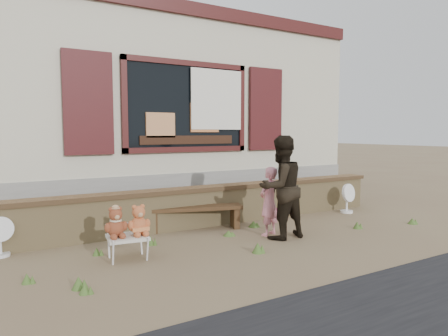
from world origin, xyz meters
TOP-DOWN VIEW (x-y plane):
  - ground at (0.00, 0.00)m, footprint 80.00×80.00m
  - shopfront at (0.00, 4.49)m, footprint 8.04×5.13m
  - brick_wall at (0.00, 1.00)m, footprint 7.10×0.36m
  - bench at (-0.42, 0.80)m, footprint 1.54×0.75m
  - folding_chair at (-1.81, -0.13)m, footprint 0.53×0.48m
  - teddy_bear_left at (-1.95, -0.11)m, footprint 0.31×0.27m
  - teddy_bear_right at (-1.67, -0.14)m, footprint 0.31×0.28m
  - child at (0.40, -0.07)m, footprint 0.45×0.37m
  - adult at (0.45, -0.30)m, footprint 0.76×0.61m
  - fan_left at (-3.17, 0.80)m, footprint 0.33×0.22m
  - fan_right at (2.75, 0.53)m, footprint 0.37×0.24m
  - grass_tufts at (-0.33, -0.28)m, footprint 6.06×1.58m

SIDE VIEW (x-z plane):
  - ground at x=0.00m, z-range 0.00..0.00m
  - grass_tufts at x=-0.33m, z-range -0.01..0.13m
  - fan_left at x=-3.17m, z-range 0.00..0.52m
  - folding_chair at x=-1.81m, z-range 0.12..0.42m
  - bench at x=-0.42m, z-range 0.09..0.48m
  - fan_right at x=2.75m, z-range 0.00..0.57m
  - brick_wall at x=0.00m, z-range 0.01..0.67m
  - teddy_bear_left at x=-1.95m, z-range 0.30..0.68m
  - teddy_bear_right at x=-1.67m, z-range 0.30..0.69m
  - child at x=0.40m, z-range 0.00..1.05m
  - adult at x=0.45m, z-range 0.00..1.53m
  - shopfront at x=0.00m, z-range 0.00..4.00m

